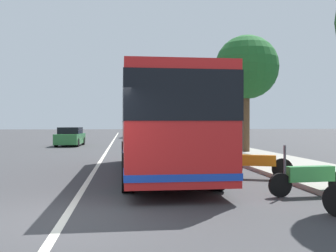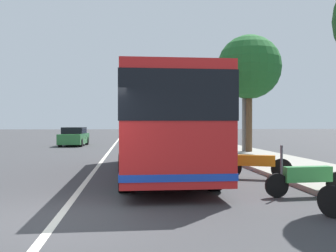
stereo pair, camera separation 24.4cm
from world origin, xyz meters
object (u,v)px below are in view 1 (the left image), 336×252
(coach_bus, at_px, (160,121))
(motorcycle_nearest_curb, at_px, (310,177))
(roadside_tree_far_block, at_px, (204,101))
(motorcycle_far_end, at_px, (257,163))
(car_far_distant, at_px, (132,132))
(utility_pole, at_px, (242,97))
(car_ahead_same_lane, at_px, (70,137))
(roadside_tree_mid_block, at_px, (247,68))

(coach_bus, bearing_deg, motorcycle_nearest_curb, -142.99)
(roadside_tree_far_block, bearing_deg, motorcycle_far_end, 172.79)
(motorcycle_far_end, relative_size, car_far_distant, 0.44)
(car_far_distant, xyz_separation_m, utility_pole, (-25.16, -5.97, 2.61))
(coach_bus, relative_size, utility_pole, 1.53)
(car_far_distant, bearing_deg, roadside_tree_far_block, -156.45)
(car_ahead_same_lane, relative_size, utility_pole, 0.65)
(coach_bus, bearing_deg, roadside_tree_mid_block, -35.54)
(motorcycle_nearest_curb, relative_size, roadside_tree_far_block, 0.44)
(coach_bus, height_order, motorcycle_far_end, coach_bus)
(motorcycle_far_end, xyz_separation_m, car_far_distant, (35.04, 3.28, 0.20))
(car_far_distant, bearing_deg, roadside_tree_mid_block, -162.66)
(roadside_tree_far_block, bearing_deg, roadside_tree_mid_block, -177.57)
(roadside_tree_mid_block, bearing_deg, roadside_tree_far_block, 2.43)
(car_far_distant, bearing_deg, coach_bus, -175.55)
(roadside_tree_mid_block, distance_m, roadside_tree_far_block, 9.69)
(car_ahead_same_lane, distance_m, car_far_distant, 17.15)
(motorcycle_nearest_curb, distance_m, roadside_tree_far_block, 22.36)
(coach_bus, relative_size, car_far_distant, 2.10)
(car_far_distant, height_order, roadside_tree_far_block, roadside_tree_far_block)
(motorcycle_far_end, bearing_deg, roadside_tree_mid_block, -86.28)
(motorcycle_nearest_curb, distance_m, car_ahead_same_lane, 23.29)
(roadside_tree_mid_block, distance_m, utility_pole, 1.72)
(motorcycle_nearest_curb, relative_size, car_ahead_same_lane, 0.50)
(car_ahead_same_lane, height_order, utility_pole, utility_pole)
(roadside_tree_far_block, bearing_deg, motorcycle_nearest_curb, 174.42)
(motorcycle_nearest_curb, height_order, utility_pole, utility_pole)
(motorcycle_nearest_curb, distance_m, roadside_tree_mid_block, 13.48)
(car_far_distant, distance_m, roadside_tree_mid_block, 26.62)
(motorcycle_far_end, bearing_deg, motorcycle_nearest_curb, 115.32)
(motorcycle_nearest_curb, bearing_deg, roadside_tree_mid_block, -106.33)
(motorcycle_far_end, distance_m, utility_pole, 10.61)
(roadside_tree_mid_block, bearing_deg, car_far_distant, 13.43)
(car_far_distant, distance_m, roadside_tree_far_block, 17.20)
(car_ahead_same_lane, bearing_deg, motorcycle_far_end, 26.95)
(car_ahead_same_lane, bearing_deg, coach_bus, 20.05)
(coach_bus, xyz_separation_m, motorcycle_nearest_curb, (-4.23, -3.23, -1.40))
(utility_pole, bearing_deg, roadside_tree_far_block, 1.69)
(car_far_distant, xyz_separation_m, roadside_tree_far_block, (-15.97, -5.69, 2.91))
(motorcycle_far_end, distance_m, car_ahead_same_lane, 20.46)
(car_ahead_same_lane, relative_size, roadside_tree_far_block, 0.87)
(roadside_tree_mid_block, bearing_deg, car_ahead_same_lane, 50.68)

